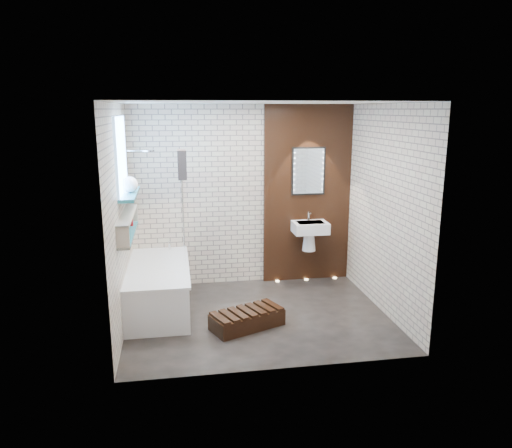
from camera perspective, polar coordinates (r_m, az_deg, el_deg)
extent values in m
plane|color=black|center=(6.25, 0.23, -10.63)|extent=(3.20, 3.20, 0.00)
cube|color=#C0A999|center=(7.11, -1.51, 3.27)|extent=(3.20, 0.04, 2.60)
cube|color=#C0A999|center=(4.61, 2.94, -2.25)|extent=(3.20, 0.04, 2.60)
cube|color=#C0A999|center=(5.81, -15.52, 0.52)|extent=(0.04, 2.60, 2.60)
cube|color=#C0A999|center=(6.31, 14.72, 1.56)|extent=(0.04, 2.60, 2.60)
plane|color=white|center=(5.72, 0.25, 13.94)|extent=(3.20, 3.20, 0.00)
cube|color=black|center=(7.27, 5.97, 3.42)|extent=(1.30, 0.06, 2.60)
cube|color=#7FADE0|center=(6.05, -15.46, 7.73)|extent=(0.03, 1.00, 0.90)
cube|color=teal|center=(6.10, -14.48, 3.37)|extent=(0.18, 1.00, 0.04)
cube|color=teal|center=(5.99, -14.59, -1.15)|extent=(0.14, 1.30, 0.03)
cube|color=#B2A899|center=(5.94, -14.72, 1.00)|extent=(0.14, 1.30, 0.03)
cube|color=#B2A899|center=(5.35, -15.23, -1.62)|extent=(0.14, 0.03, 0.26)
cube|color=#B2A899|center=(6.59, -14.18, 1.17)|extent=(0.14, 0.03, 0.26)
cube|color=white|center=(6.50, -11.25, -7.34)|extent=(0.75, 1.70, 0.55)
cube|color=white|center=(6.40, -11.37, -4.91)|extent=(0.79, 1.74, 0.03)
cylinder|color=silver|center=(7.08, -10.01, -2.47)|extent=(0.04, 0.04, 0.12)
cube|color=white|center=(6.65, -8.47, 2.25)|extent=(0.01, 0.78, 1.40)
cube|color=black|center=(6.28, -8.60, 6.87)|extent=(0.11, 0.28, 0.37)
cylinder|color=silver|center=(6.62, -12.46, 8.33)|extent=(0.18, 0.18, 0.02)
cube|color=white|center=(7.16, 6.32, -0.41)|extent=(0.50, 0.36, 0.16)
cone|color=white|center=(7.27, 6.17, -2.01)|extent=(0.20, 0.20, 0.28)
cylinder|color=silver|center=(7.23, 6.14, 0.93)|extent=(0.03, 0.03, 0.14)
cube|color=black|center=(7.19, 6.11, 6.12)|extent=(0.50, 0.02, 0.70)
cube|color=silver|center=(7.18, 6.13, 6.11)|extent=(0.45, 0.01, 0.65)
cube|color=black|center=(5.92, -1.04, -11.06)|extent=(0.93, 0.68, 0.19)
cylinder|color=maroon|center=(6.34, -14.35, 0.45)|extent=(0.06, 0.06, 0.14)
cylinder|color=#934216|center=(5.64, -14.93, -1.34)|extent=(0.05, 0.05, 0.11)
cylinder|color=maroon|center=(5.53, -15.04, -1.61)|extent=(0.05, 0.05, 0.11)
cylinder|color=maroon|center=(5.48, -15.09, -1.60)|extent=(0.06, 0.06, 0.14)
sphere|color=white|center=(6.09, -14.44, 4.47)|extent=(0.19, 0.19, 0.19)
cylinder|color=#FFD899|center=(7.43, 2.50, -6.64)|extent=(0.06, 0.06, 0.01)
cylinder|color=#FFD899|center=(7.53, 5.87, -6.42)|extent=(0.06, 0.06, 0.01)
cylinder|color=#FFD899|center=(7.66, 9.14, -6.19)|extent=(0.06, 0.06, 0.01)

